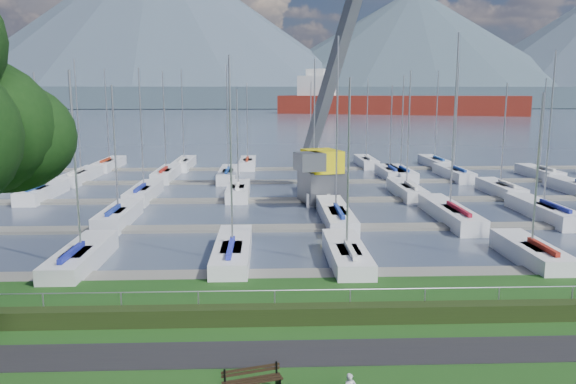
{
  "coord_description": "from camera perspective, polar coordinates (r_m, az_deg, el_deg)",
  "views": [
    {
      "loc": [
        -1.3,
        -21.05,
        8.88
      ],
      "look_at": [
        0.0,
        12.0,
        3.0
      ],
      "focal_mm": 35.0,
      "sensor_mm": 36.0,
      "label": 1
    }
  ],
  "objects": [
    {
      "name": "docks",
      "position": [
        47.94,
        -0.66,
        -0.86
      ],
      "size": [
        90.0,
        41.6,
        0.25
      ],
      "color": "slate",
      "rests_on": "water"
    },
    {
      "name": "path",
      "position": [
        20.16,
        1.74,
        -16.03
      ],
      "size": [
        160.0,
        2.0,
        0.04
      ],
      "primitive_type": "cube",
      "color": "black",
      "rests_on": "grass"
    },
    {
      "name": "cargo_ship_mid",
      "position": [
        245.94,
        10.13,
        8.68
      ],
      "size": [
        102.59,
        53.62,
        21.5
      ],
      "rotation": [
        0.0,
        0.0,
        -0.37
      ],
      "color": "maroon",
      "rests_on": "water"
    },
    {
      "name": "fence",
      "position": [
        22.45,
        1.22,
        -9.93
      ],
      "size": [
        80.0,
        0.04,
        0.04
      ],
      "primitive_type": "cylinder",
      "rotation": [
        0.0,
        1.57,
        0.0
      ],
      "color": "#999CA1",
      "rests_on": "grass"
    },
    {
      "name": "water",
      "position": [
        281.21,
        -2.0,
        8.19
      ],
      "size": [
        800.0,
        540.0,
        0.2
      ],
      "primitive_type": "cube",
      "color": "#434E62"
    },
    {
      "name": "bench_left",
      "position": [
        17.65,
        -3.67,
        -18.6
      ],
      "size": [
        1.85,
        0.91,
        0.85
      ],
      "rotation": [
        0.0,
        0.0,
        0.28
      ],
      "color": "black",
      "rests_on": "grass"
    },
    {
      "name": "sailboat_fleet",
      "position": [
        50.3,
        -2.82,
        6.16
      ],
      "size": [
        75.45,
        49.63,
        13.52
      ],
      "color": "#1B3D99",
      "rests_on": "water"
    },
    {
      "name": "foothill",
      "position": [
        351.07,
        -2.06,
        9.61
      ],
      "size": [
        900.0,
        80.0,
        12.0
      ],
      "primitive_type": "cube",
      "color": "#3D4D59",
      "rests_on": "water"
    },
    {
      "name": "crane",
      "position": [
        47.59,
        3.9,
        5.78
      ],
      "size": [
        7.23,
        13.08,
        22.35
      ],
      "rotation": [
        0.0,
        0.0,
        0.29
      ],
      "color": "#57595F",
      "rests_on": "water"
    },
    {
      "name": "hedge",
      "position": [
        22.39,
        1.27,
        -12.33
      ],
      "size": [
        80.0,
        0.7,
        0.7
      ],
      "primitive_type": "cube",
      "color": "black",
      "rests_on": "grass"
    },
    {
      "name": "mountains",
      "position": [
        427.44,
        -1.11,
        15.16
      ],
      "size": [
        1190.0,
        360.0,
        115.0
      ],
      "color": "#455366",
      "rests_on": "water"
    }
  ]
}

